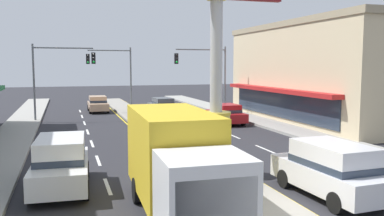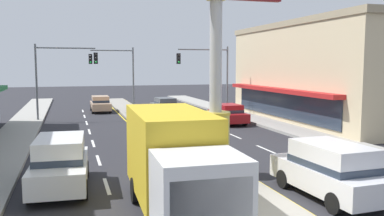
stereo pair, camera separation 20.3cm
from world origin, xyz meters
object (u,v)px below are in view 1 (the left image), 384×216
district_sign (216,72)px  suv_mid_left_lane (331,169)px  sedan_far_right_lane (226,114)px  traffic_light_median_far (115,69)px  suv_kerb_right (61,163)px  traffic_light_right_side (207,68)px  sedan_far_left_oncoming (98,104)px  box_truck_near_left_lane (178,162)px  storefront_right (328,73)px  traffic_light_left_side (57,69)px  sedan_near_right_lane (163,106)px

district_sign → suv_mid_left_lane: (2.78, -3.82, -3.30)m
sedan_far_right_lane → suv_mid_left_lane: 17.89m
traffic_light_median_far → suv_kerb_right: size_ratio=1.32×
traffic_light_right_side → traffic_light_median_far: same height
district_sign → traffic_light_median_far: bearing=93.0°
traffic_light_median_far → sedan_far_left_oncoming: 3.96m
sedan_far_left_oncoming → suv_kerb_right: size_ratio=0.92×
district_sign → sedan_far_left_oncoming: (-2.78, 24.98, -3.50)m
district_sign → sedan_far_left_oncoming: size_ratio=1.98×
district_sign → box_truck_near_left_lane: district_sign is taller
storefront_right → traffic_light_right_side: storefront_right is taller
traffic_light_left_side → suv_mid_left_lane: size_ratio=1.32×
traffic_light_median_far → suv_mid_left_lane: 27.98m
sedan_far_right_lane → sedan_far_left_oncoming: bearing=128.3°
traffic_light_right_side → district_sign: bearing=-108.4°
district_sign → box_truck_near_left_lane: size_ratio=1.22×
storefront_right → suv_mid_left_lane: (-11.70, -16.57, -2.95)m
sedan_near_right_lane → sedan_far_left_oncoming: bearing=146.2°
suv_kerb_right → traffic_light_right_side: bearing=57.0°
sedan_far_right_lane → suv_mid_left_lane: suv_mid_left_lane is taller
traffic_light_left_side → district_sign: bearing=-71.5°
box_truck_near_left_lane → suv_kerb_right: 5.25m
traffic_light_right_side → suv_mid_left_lane: bearing=-98.9°
district_sign → traffic_light_left_side: bearing=108.5°
suv_mid_left_lane → sedan_far_right_lane: bearing=79.4°
storefront_right → traffic_light_left_side: size_ratio=3.00×
district_sign → box_truck_near_left_lane: 5.51m
box_truck_near_left_lane → sedan_far_left_oncoming: bearing=90.1°
sedan_far_left_oncoming → suv_kerb_right: bearing=-97.5°
box_truck_near_left_lane → sedan_far_left_oncoming: size_ratio=1.62×
storefront_right → sedan_near_right_lane: size_ratio=4.24×
sedan_near_right_lane → storefront_right: bearing=-36.1°
traffic_light_left_side → suv_kerb_right: traffic_light_left_side is taller
storefront_right → traffic_light_right_side: 10.33m
storefront_right → sedan_far_left_oncoming: bearing=144.7°
traffic_light_left_side → box_truck_near_left_lane: traffic_light_left_side is taller
district_sign → traffic_light_left_side: 20.07m
traffic_light_left_side → traffic_light_right_side: (12.73, 0.10, 0.00)m
traffic_light_right_side → sedan_near_right_lane: 5.42m
suv_kerb_right → sedan_near_right_lane: bearing=67.4°
sedan_far_right_lane → box_truck_near_left_lane: (-8.81, -17.78, 0.91)m
traffic_light_median_far → suv_kerb_right: traffic_light_median_far is taller
traffic_light_left_side → box_truck_near_left_lane: bearing=-81.0°
traffic_light_right_side → sedan_far_right_lane: traffic_light_right_side is taller
sedan_near_right_lane → box_truck_near_left_lane: 25.90m
sedan_far_right_lane → traffic_light_left_side: bearing=157.0°
suv_mid_left_lane → suv_kerb_right: same height
traffic_light_median_far → sedan_near_right_lane: 5.79m
storefront_right → traffic_light_right_side: (-8.11, 6.39, 0.31)m
storefront_right → traffic_light_median_far: size_ratio=3.00×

